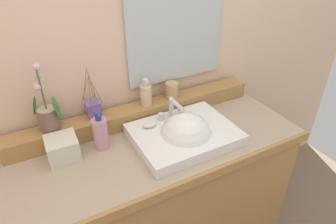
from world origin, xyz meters
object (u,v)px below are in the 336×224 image
soap_dispenser (146,94)px  reed_diffuser (93,109)px  tumbler_cup (172,90)px  soap_bar (150,125)px  lotion_bottle (100,133)px  potted_plant (48,115)px  tissue_box (63,149)px  sink_basin (185,137)px

soap_dispenser → reed_diffuser: bearing=176.0°
soap_dispenser → tumbler_cup: (0.15, 0.00, -0.02)m
soap_bar → lotion_bottle: (-0.23, 0.03, 0.01)m
potted_plant → tumbler_cup: (0.62, 0.00, -0.03)m
tumbler_cup → tissue_box: size_ratio=0.65×
soap_bar → lotion_bottle: 0.23m
reed_diffuser → lotion_bottle: size_ratio=1.35×
potted_plant → tissue_box: bearing=-81.0°
sink_basin → soap_dispenser: soap_dispenser is taller
soap_bar → reed_diffuser: (-0.22, 0.17, 0.06)m
reed_diffuser → tissue_box: bearing=-143.5°
tumbler_cup → soap_bar: bearing=-143.3°
potted_plant → tissue_box: (0.02, -0.12, -0.11)m
tissue_box → soap_dispenser: bearing=14.5°
potted_plant → reed_diffuser: potted_plant is taller
potted_plant → reed_diffuser: (0.20, 0.02, -0.04)m
soap_dispenser → potted_plant: bearing=179.9°
sink_basin → lotion_bottle: (-0.36, 0.14, 0.06)m
sink_basin → soap_dispenser: size_ratio=3.33×
sink_basin → reed_diffuser: size_ratio=1.88×
sink_basin → tumbler_cup: (0.07, 0.26, 0.11)m
soap_bar → tissue_box: (-0.40, 0.03, -0.01)m
soap_dispenser → tissue_box: 0.48m
soap_dispenser → reed_diffuser: reed_diffuser is taller
sink_basin → tissue_box: 0.55m
soap_dispenser → reed_diffuser: (-0.27, 0.02, -0.02)m
potted_plant → tissue_box: size_ratio=2.42×
sink_basin → soap_bar: sink_basin is taller
sink_basin → soap_dispenser: bearing=107.1°
soap_dispenser → tumbler_cup: 0.15m
tumbler_cup → tissue_box: tumbler_cup is taller
lotion_bottle → tissue_box: bearing=178.5°
reed_diffuser → potted_plant: bearing=-175.0°
soap_bar → potted_plant: bearing=160.6°
soap_dispenser → soap_bar: bearing=-109.2°
soap_bar → soap_dispenser: soap_dispenser is taller
sink_basin → potted_plant: (-0.55, 0.26, 0.14)m
soap_dispenser → tumbler_cup: soap_dispenser is taller
reed_diffuser → sink_basin: bearing=-38.5°
sink_basin → lotion_bottle: bearing=159.3°
potted_plant → tumbler_cup: 0.62m
soap_dispenser → tissue_box: (-0.45, -0.12, -0.09)m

